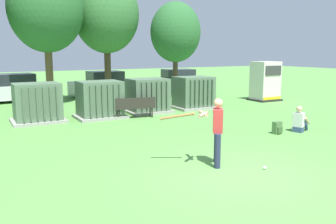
{
  "coord_description": "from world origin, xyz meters",
  "views": [
    {
      "loc": [
        -5.46,
        -6.43,
        2.93
      ],
      "look_at": [
        -0.01,
        3.5,
        1.0
      ],
      "focal_mm": 38.62,
      "sensor_mm": 36.0,
      "label": 1
    }
  ],
  "objects": [
    {
      "name": "parked_car_leftmost",
      "position": [
        -3.34,
        16.07,
        0.75
      ],
      "size": [
        4.35,
        2.23,
        1.62
      ],
      "color": "silver",
      "rests_on": "ground"
    },
    {
      "name": "tree_right",
      "position": [
        5.79,
        13.1,
        4.03
      ],
      "size": [
        3.07,
        3.07,
        5.87
      ],
      "color": "#4C3828",
      "rests_on": "ground"
    },
    {
      "name": "parked_car_right_of_center",
      "position": [
        7.55,
        15.97,
        0.75
      ],
      "size": [
        4.39,
        2.34,
        1.62
      ],
      "color": "black",
      "rests_on": "ground"
    },
    {
      "name": "batter",
      "position": [
        -0.06,
        0.88,
        0.98
      ],
      "size": [
        1.45,
        1.14,
        1.74
      ],
      "color": "#282D4C",
      "rests_on": "ground"
    },
    {
      "name": "ground_plane",
      "position": [
        0.0,
        0.0,
        0.0
      ],
      "size": [
        96.0,
        96.0,
        0.0
      ],
      "primitive_type": "plane",
      "color": "#5B9947"
    },
    {
      "name": "generator_enclosure",
      "position": [
        9.85,
        9.49,
        1.14
      ],
      "size": [
        1.6,
        1.4,
        2.3
      ],
      "color": "#262626",
      "rests_on": "ground"
    },
    {
      "name": "transformer_east",
      "position": [
        4.55,
        9.08,
        0.79
      ],
      "size": [
        2.1,
        1.7,
        1.62
      ],
      "color": "#9E9B93",
      "rests_on": "ground"
    },
    {
      "name": "park_bench",
      "position": [
        0.78,
        7.92,
        0.54
      ],
      "size": [
        1.84,
        0.63,
        0.92
      ],
      "color": "#2D2823",
      "rests_on": "ground"
    },
    {
      "name": "seated_spectator",
      "position": [
        4.98,
        2.58,
        0.38
      ],
      "size": [
        0.79,
        0.65,
        0.96
      ],
      "color": "#384C75",
      "rests_on": "ground"
    },
    {
      "name": "transformer_mid_west",
      "position": [
        -0.53,
        8.75,
        0.79
      ],
      "size": [
        2.1,
        1.7,
        1.62
      ],
      "color": "#9E9B93",
      "rests_on": "ground"
    },
    {
      "name": "transformer_west",
      "position": [
        -3.1,
        9.06,
        0.79
      ],
      "size": [
        2.1,
        1.7,
        1.62
      ],
      "color": "#9E9B93",
      "rests_on": "ground"
    },
    {
      "name": "parked_car_left_of_center",
      "position": [
        2.13,
        16.07,
        0.75
      ],
      "size": [
        4.26,
        2.03,
        1.62
      ],
      "color": "#B2B2B7",
      "rests_on": "ground"
    },
    {
      "name": "tree_center_right",
      "position": [
        1.84,
        14.36,
        5.02
      ],
      "size": [
        3.83,
        3.83,
        7.31
      ],
      "color": "#4C3828",
      "rests_on": "ground"
    },
    {
      "name": "sports_ball",
      "position": [
        0.82,
        -0.02,
        0.04
      ],
      "size": [
        0.09,
        0.09,
        0.09
      ],
      "primitive_type": "sphere",
      "color": "white",
      "rests_on": "ground"
    },
    {
      "name": "backpack",
      "position": [
        4.0,
        2.71,
        0.21
      ],
      "size": [
        0.34,
        0.28,
        0.44
      ],
      "color": "#4C723F",
      "rests_on": "ground"
    },
    {
      "name": "tree_center_left",
      "position": [
        -1.67,
        13.75,
        5.11
      ],
      "size": [
        3.9,
        3.9,
        7.45
      ],
      "color": "brown",
      "rests_on": "ground"
    },
    {
      "name": "transformer_mid_east",
      "position": [
        1.94,
        9.06,
        0.79
      ],
      "size": [
        2.1,
        1.7,
        1.62
      ],
      "color": "#9E9B93",
      "rests_on": "ground"
    }
  ]
}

